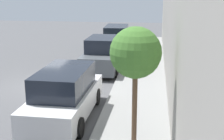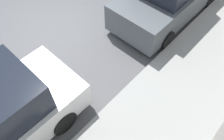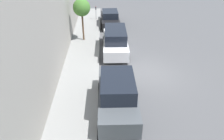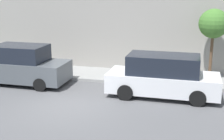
# 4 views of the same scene
# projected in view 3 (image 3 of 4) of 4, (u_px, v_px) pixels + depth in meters

# --- Properties ---
(ground_plane) EXTENTS (60.00, 60.00, 0.00)m
(ground_plane) POSITION_uv_depth(u_px,v_px,m) (149.00, 73.00, 15.10)
(ground_plane) COLOR #515154
(sidewalk) EXTENTS (2.56, 32.00, 0.15)m
(sidewalk) POSITION_uv_depth(u_px,v_px,m) (80.00, 74.00, 14.91)
(sidewalk) COLOR gray
(sidewalk) RESTS_ON ground_plane
(parked_sedan_nearest) EXTENTS (1.93, 4.55, 1.54)m
(parked_sedan_nearest) POSITION_uv_depth(u_px,v_px,m) (110.00, 18.00, 23.23)
(parked_sedan_nearest) COLOR black
(parked_sedan_nearest) RESTS_ON ground_plane
(parked_minivan_second) EXTENTS (2.02, 4.93, 1.90)m
(parked_minivan_second) POSITION_uv_depth(u_px,v_px,m) (115.00, 41.00, 17.64)
(parked_minivan_second) COLOR silver
(parked_minivan_second) RESTS_ON ground_plane
(parked_suv_third) EXTENTS (2.08, 4.82, 1.98)m
(parked_suv_third) POSITION_uv_depth(u_px,v_px,m) (117.00, 95.00, 11.50)
(parked_suv_third) COLOR #4C5156
(parked_suv_third) RESTS_ON ground_plane
(parking_meter_near) EXTENTS (0.11, 0.15, 1.44)m
(parking_meter_near) POSITION_uv_depth(u_px,v_px,m) (96.00, 11.00, 24.32)
(parking_meter_near) COLOR #ADADB2
(parking_meter_near) RESTS_ON sidewalk
(street_tree) EXTENTS (1.46, 1.46, 3.62)m
(street_tree) POSITION_uv_depth(u_px,v_px,m) (82.00, 8.00, 18.31)
(street_tree) COLOR brown
(street_tree) RESTS_ON sidewalk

